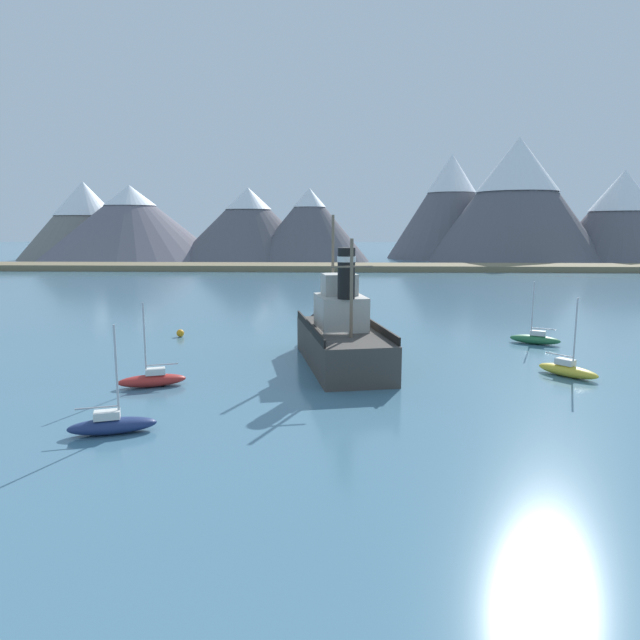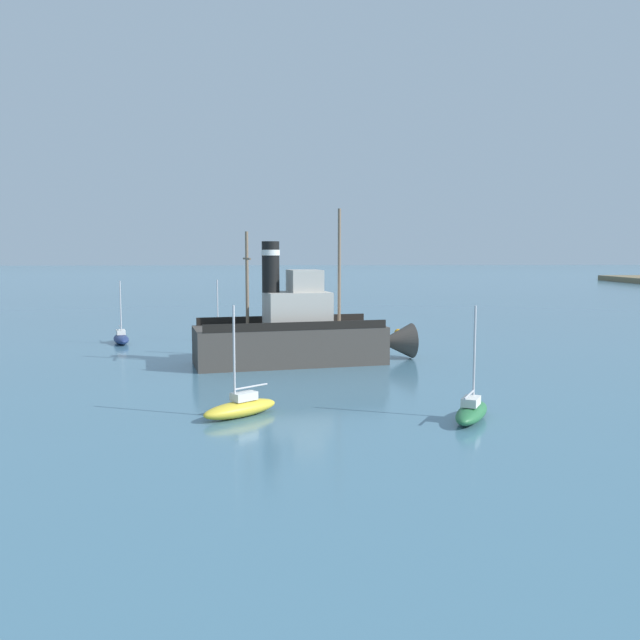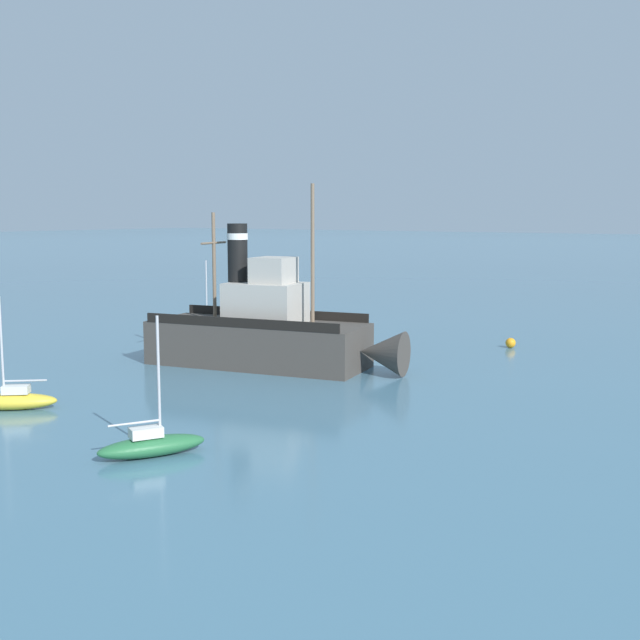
{
  "view_description": "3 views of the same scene",
  "coord_description": "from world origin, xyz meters",
  "px_view_note": "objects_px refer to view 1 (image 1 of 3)",
  "views": [
    {
      "loc": [
        0.87,
        -36.35,
        9.11
      ],
      "look_at": [
        -0.58,
        0.88,
        2.98
      ],
      "focal_mm": 32.0,
      "sensor_mm": 36.0,
      "label": 1
    },
    {
      "loc": [
        43.82,
        0.01,
        7.2
      ],
      "look_at": [
        3.68,
        2.3,
        3.09
      ],
      "focal_mm": 38.0,
      "sensor_mm": 36.0,
      "label": 2
    },
    {
      "loc": [
        34.83,
        28.16,
        8.37
      ],
      "look_at": [
        -1.27,
        3.19,
        2.5
      ],
      "focal_mm": 45.0,
      "sensor_mm": 36.0,
      "label": 3
    }
  ],
  "objects_px": {
    "sailboat_red": "(152,379)",
    "mooring_buoy": "(180,333)",
    "sailboat_green": "(535,339)",
    "sailboat_yellow": "(568,370)",
    "old_tugboat": "(340,336)",
    "sailboat_navy": "(112,424)"
  },
  "relations": [
    {
      "from": "sailboat_red",
      "to": "mooring_buoy",
      "type": "distance_m",
      "value": 15.07
    },
    {
      "from": "sailboat_red",
      "to": "sailboat_green",
      "type": "height_order",
      "value": "same"
    },
    {
      "from": "mooring_buoy",
      "to": "sailboat_yellow",
      "type": "bearing_deg",
      "value": -23.08
    },
    {
      "from": "old_tugboat",
      "to": "sailboat_green",
      "type": "height_order",
      "value": "old_tugboat"
    },
    {
      "from": "old_tugboat",
      "to": "sailboat_navy",
      "type": "xyz_separation_m",
      "value": [
        -10.07,
        -13.63,
        -1.4
      ]
    },
    {
      "from": "sailboat_yellow",
      "to": "sailboat_green",
      "type": "xyz_separation_m",
      "value": [
        1.28,
        9.86,
        0.0
      ]
    },
    {
      "from": "old_tugboat",
      "to": "sailboat_red",
      "type": "distance_m",
      "value": 12.46
    },
    {
      "from": "old_tugboat",
      "to": "sailboat_red",
      "type": "bearing_deg",
      "value": -150.46
    },
    {
      "from": "sailboat_yellow",
      "to": "mooring_buoy",
      "type": "height_order",
      "value": "sailboat_yellow"
    },
    {
      "from": "sailboat_red",
      "to": "mooring_buoy",
      "type": "relative_size",
      "value": 7.81
    },
    {
      "from": "old_tugboat",
      "to": "sailboat_navy",
      "type": "distance_m",
      "value": 17.01
    },
    {
      "from": "sailboat_green",
      "to": "mooring_buoy",
      "type": "height_order",
      "value": "sailboat_green"
    },
    {
      "from": "sailboat_navy",
      "to": "mooring_buoy",
      "type": "relative_size",
      "value": 7.81
    },
    {
      "from": "sailboat_red",
      "to": "mooring_buoy",
      "type": "height_order",
      "value": "sailboat_red"
    },
    {
      "from": "sailboat_red",
      "to": "sailboat_navy",
      "type": "xyz_separation_m",
      "value": [
        0.7,
        -7.52,
        0.0
      ]
    },
    {
      "from": "sailboat_green",
      "to": "mooring_buoy",
      "type": "relative_size",
      "value": 7.81
    },
    {
      "from": "sailboat_navy",
      "to": "mooring_buoy",
      "type": "xyz_separation_m",
      "value": [
        -3.29,
        22.37,
        -0.11
      ]
    },
    {
      "from": "mooring_buoy",
      "to": "old_tugboat",
      "type": "bearing_deg",
      "value": -33.18
    },
    {
      "from": "sailboat_red",
      "to": "sailboat_navy",
      "type": "height_order",
      "value": "same"
    },
    {
      "from": "mooring_buoy",
      "to": "sailboat_red",
      "type": "bearing_deg",
      "value": -80.1
    },
    {
      "from": "sailboat_red",
      "to": "mooring_buoy",
      "type": "xyz_separation_m",
      "value": [
        -2.59,
        14.84,
        -0.11
      ]
    },
    {
      "from": "sailboat_red",
      "to": "old_tugboat",
      "type": "bearing_deg",
      "value": 29.54
    }
  ]
}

